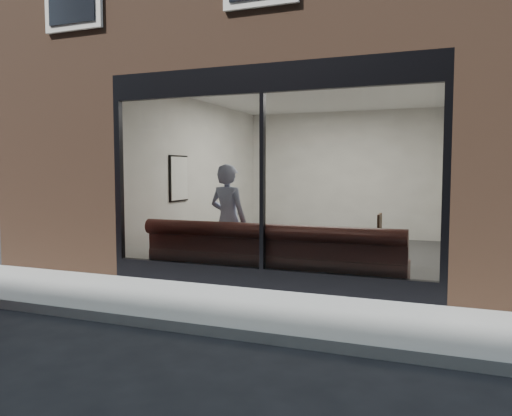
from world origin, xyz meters
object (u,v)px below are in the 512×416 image
at_px(person, 228,221).
at_px(cafe_table_right, 356,232).
at_px(banquette, 272,268).
at_px(cafe_table_left, 195,225).
at_px(cafe_chair_right, 368,253).
at_px(cafe_chair_left, 220,249).

xyz_separation_m(person, cafe_table_right, (1.94, 0.62, -0.17)).
bearing_deg(person, banquette, 176.39).
bearing_deg(person, cafe_table_right, -150.82).
distance_m(cafe_table_left, cafe_chair_right, 3.13).
height_order(cafe_table_right, cafe_chair_right, cafe_table_right).
relative_size(banquette, person, 2.21).
xyz_separation_m(banquette, cafe_table_left, (-1.69, 0.71, 0.52)).
distance_m(banquette, cafe_chair_right, 2.21).
relative_size(cafe_table_left, cafe_chair_left, 1.27).
bearing_deg(cafe_chair_left, cafe_table_left, 58.93).
bearing_deg(banquette, cafe_chair_right, 58.15).
bearing_deg(cafe_table_left, cafe_table_right, 2.57).
height_order(person, cafe_table_left, person).
distance_m(banquette, cafe_table_left, 1.91).
bearing_deg(cafe_chair_right, cafe_table_left, 20.80).
bearing_deg(cafe_table_right, banquette, -143.08).
xyz_separation_m(banquette, cafe_table_right, (1.12, 0.84, 0.52)).
bearing_deg(person, cafe_chair_right, -128.74).
bearing_deg(cafe_table_right, cafe_table_left, -177.43).
bearing_deg(cafe_table_right, cafe_chair_right, 87.45).
height_order(cafe_table_left, cafe_table_right, cafe_table_right).
relative_size(cafe_chair_left, cafe_chair_right, 1.03).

